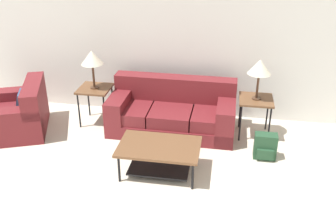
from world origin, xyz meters
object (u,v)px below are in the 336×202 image
side_table_right (256,103)px  table_lamp_left (92,58)px  coffee_table (159,153)px  table_lamp_right (260,67)px  armchair (19,114)px  side_table_left (95,92)px  couch (172,113)px  backpack (265,147)px

side_table_right → table_lamp_left: bearing=-180.0°
coffee_table → table_lamp_right: size_ratio=1.70×
armchair → side_table_left: 1.25m
couch → side_table_right: (1.29, 0.04, 0.26)m
backpack → coffee_table: bearing=-157.1°
armchair → side_table_right: (3.71, 0.48, 0.27)m
couch → table_lamp_left: (-1.29, 0.04, 0.84)m
side_table_right → table_lamp_right: 0.58m
table_lamp_right → side_table_right: bearing=90.0°
armchair → coffee_table: 2.55m
couch → side_table_left: bearing=178.4°
armchair → coffee_table: size_ratio=1.23×
couch → side_table_right: size_ratio=3.17×
coffee_table → side_table_left: bearing=136.4°
couch → coffee_table: (0.02, -1.21, 0.02)m
couch → side_table_left: couch is taller
armchair → backpack: 3.85m
coffee_table → side_table_left: (-1.31, 1.25, 0.25)m
side_table_left → table_lamp_right: (2.59, -0.00, 0.58)m
table_lamp_left → backpack: table_lamp_left is taller
coffee_table → table_lamp_left: 1.99m
table_lamp_left → backpack: (2.73, -0.65, -0.95)m
coffee_table → table_lamp_left: table_lamp_left is taller
couch → coffee_table: couch is taller
side_table_right → table_lamp_left: 2.65m
side_table_left → backpack: bearing=-13.4°
couch → armchair: 2.46m
coffee_table → table_lamp_left: size_ratio=1.70×
table_lamp_left → table_lamp_right: bearing=0.0°
side_table_left → side_table_right: 2.59m
table_lamp_left → backpack: bearing=-13.4°
coffee_table → side_table_right: 1.80m
coffee_table → couch: bearing=90.8°
couch → armchair: couch is taller
coffee_table → side_table_left: side_table_left is taller
side_table_right → table_lamp_right: (0.00, -0.00, 0.58)m
armchair → table_lamp_left: size_ratio=2.09×
armchair → table_lamp_right: (3.71, 0.48, 0.85)m
side_table_left → side_table_right: (2.59, 0.00, 0.00)m
backpack → table_lamp_left: bearing=166.6°
coffee_table → backpack: (1.42, 0.60, -0.13)m
side_table_left → side_table_right: bearing=0.0°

